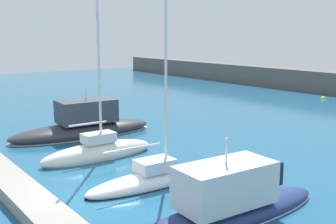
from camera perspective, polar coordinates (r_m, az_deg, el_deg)
ground_plane at (r=18.37m, az=-10.92°, el=-11.73°), size 120.00×120.00×0.00m
dock_pier at (r=17.51m, az=-17.56°, el=-12.19°), size 27.92×1.51×0.57m
motorboat_charcoal_nearest at (r=29.50m, az=-11.35°, el=-1.82°), size 3.70×10.36×3.50m
sailboat_ivory_second at (r=24.03m, az=-9.47°, el=-5.32°), size 1.74×6.79×11.31m
sailboat_white_third at (r=19.69m, az=-2.37°, el=-9.06°), size 1.90×6.62×12.01m
motorboat_navy_fourth at (r=16.43m, az=8.62°, el=-11.95°), size 2.70×8.78×3.48m
mooring_buoy_yellow at (r=48.28m, az=20.37°, el=1.70°), size 0.52×0.52×0.52m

